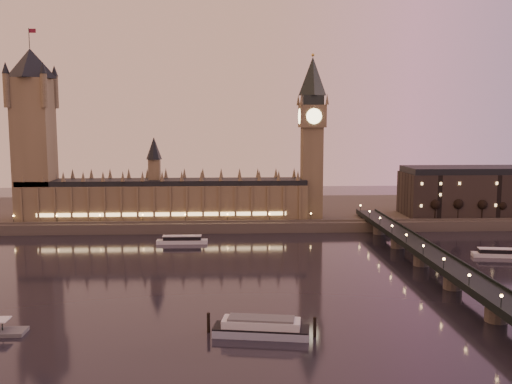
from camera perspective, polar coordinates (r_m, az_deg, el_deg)
ground at (r=250.08m, az=-2.91°, el=-8.68°), size 700.00×700.00×0.00m
far_embankment at (r=411.84m, az=1.33°, el=-1.97°), size 560.00×130.00×6.00m
palace_of_westminster at (r=366.91m, az=-9.16°, el=-0.23°), size 180.00×26.62×52.00m
victoria_tower at (r=381.37m, az=-21.38°, el=6.29°), size 31.68×31.68×118.00m
big_ben at (r=365.49m, az=5.63°, el=6.44°), size 17.68×17.68×104.00m
westminster_bridge at (r=264.60m, az=17.49°, el=-6.89°), size 13.20×260.00×15.30m
bare_tree_0 at (r=376.41m, az=17.29°, el=-1.41°), size 5.50×5.50×11.19m
bare_tree_1 at (r=382.00m, az=19.48°, el=-1.37°), size 5.50×5.50×11.19m
bare_tree_2 at (r=388.12m, az=21.61°, el=-1.34°), size 5.50×5.50×11.19m
bare_tree_3 at (r=394.77m, az=23.66°, el=-1.30°), size 5.50×5.50×11.19m
cruise_boat_a at (r=322.00m, az=-7.40°, el=-4.78°), size 28.30×6.14×4.53m
cruise_boat_b at (r=313.02m, az=22.94°, el=-5.65°), size 24.50×9.78×4.40m
moored_barge at (r=186.51m, az=0.52°, el=-13.39°), size 34.81×13.49×6.47m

